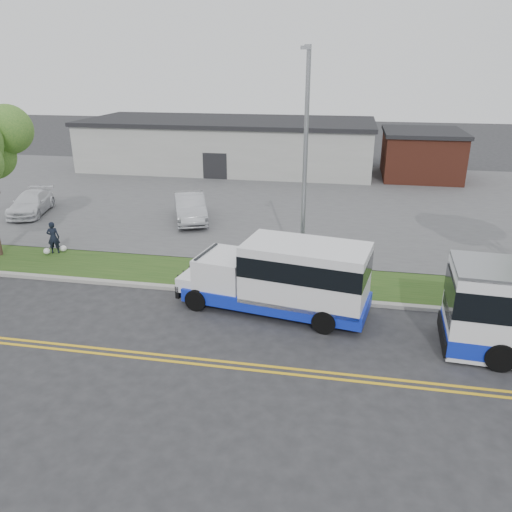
% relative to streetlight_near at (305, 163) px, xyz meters
% --- Properties ---
extents(ground, '(140.00, 140.00, 0.00)m').
position_rel_streetlight_near_xyz_m(ground, '(-3.00, -2.73, -5.23)').
color(ground, '#28282B').
rests_on(ground, ground).
extents(lane_line_north, '(70.00, 0.12, 0.01)m').
position_rel_streetlight_near_xyz_m(lane_line_north, '(-3.00, -6.58, -5.23)').
color(lane_line_north, gold).
rests_on(lane_line_north, ground).
extents(lane_line_south, '(70.00, 0.12, 0.01)m').
position_rel_streetlight_near_xyz_m(lane_line_south, '(-3.00, -6.88, -5.23)').
color(lane_line_south, gold).
rests_on(lane_line_south, ground).
extents(curb, '(80.00, 0.30, 0.15)m').
position_rel_streetlight_near_xyz_m(curb, '(-3.00, -1.63, -5.16)').
color(curb, '#9E9B93').
rests_on(curb, ground).
extents(verge, '(80.00, 3.30, 0.10)m').
position_rel_streetlight_near_xyz_m(verge, '(-3.00, 0.17, -5.18)').
color(verge, '#214517').
rests_on(verge, ground).
extents(parking_lot, '(80.00, 25.00, 0.10)m').
position_rel_streetlight_near_xyz_m(parking_lot, '(-3.00, 14.27, -5.18)').
color(parking_lot, '#4C4C4F').
rests_on(parking_lot, ground).
extents(commercial_building, '(25.40, 10.40, 4.35)m').
position_rel_streetlight_near_xyz_m(commercial_building, '(-9.00, 24.27, -3.05)').
color(commercial_building, '#9E9E99').
rests_on(commercial_building, ground).
extents(brick_wing, '(6.30, 7.30, 3.90)m').
position_rel_streetlight_near_xyz_m(brick_wing, '(7.50, 23.27, -3.27)').
color(brick_wing, brown).
rests_on(brick_wing, ground).
extents(streetlight_near, '(0.35, 1.53, 9.50)m').
position_rel_streetlight_near_xyz_m(streetlight_near, '(0.00, 0.00, 0.00)').
color(streetlight_near, gray).
rests_on(streetlight_near, verge).
extents(shuttle_bus, '(7.62, 3.56, 2.82)m').
position_rel_streetlight_near_xyz_m(shuttle_bus, '(-0.30, -2.74, -3.73)').
color(shuttle_bus, '#1127B9').
rests_on(shuttle_bus, ground).
extents(pedestrian, '(0.69, 0.56, 1.62)m').
position_rel_streetlight_near_xyz_m(pedestrian, '(-12.41, 1.21, -4.32)').
color(pedestrian, black).
rests_on(pedestrian, verge).
extents(parked_car_a, '(3.42, 5.21, 1.62)m').
position_rel_streetlight_near_xyz_m(parked_car_a, '(-7.45, 7.76, -4.32)').
color(parked_car_a, '#A5A6AC').
rests_on(parked_car_a, parking_lot).
extents(parked_car_b, '(2.95, 4.92, 1.34)m').
position_rel_streetlight_near_xyz_m(parked_car_b, '(-17.72, 7.36, -4.47)').
color(parked_car_b, white).
rests_on(parked_car_b, parking_lot).
extents(grocery_bag_left, '(0.32, 0.32, 0.32)m').
position_rel_streetlight_near_xyz_m(grocery_bag_left, '(-12.71, 0.96, -4.97)').
color(grocery_bag_left, white).
rests_on(grocery_bag_left, verge).
extents(grocery_bag_right, '(0.32, 0.32, 0.32)m').
position_rel_streetlight_near_xyz_m(grocery_bag_right, '(-12.11, 1.46, -4.97)').
color(grocery_bag_right, white).
rests_on(grocery_bag_right, verge).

